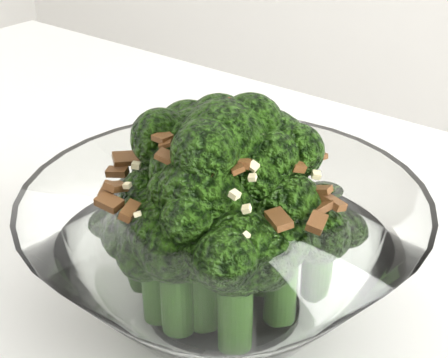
% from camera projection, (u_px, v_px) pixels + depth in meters
% --- Properties ---
extents(broccoli_dish, '(0.24, 0.24, 0.15)m').
position_uv_depth(broccoli_dish, '(223.00, 240.00, 0.42)').
color(broccoli_dish, white).
rests_on(broccoli_dish, table).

